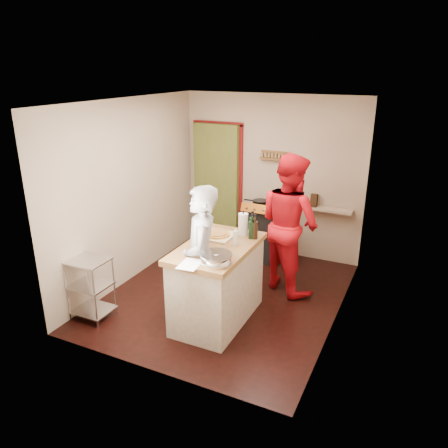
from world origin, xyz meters
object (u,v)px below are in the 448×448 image
Objects in this scene: wire_shelving at (90,286)px; person_stripe at (201,261)px; island at (218,281)px; person_red at (289,223)px; stove at (265,232)px.

wire_shelving is 0.45× the size of person_stripe.
island is (1.44, 0.63, 0.08)m from wire_shelving.
wire_shelving is at bearing 74.96° from person_red.
wire_shelving is 0.41× the size of person_red.
stove is at bearing 93.33° from island.
stove is 1.14m from person_red.
person_red is at bearing 42.92° from wire_shelving.
person_stripe is at bearing -109.84° from island.
person_stripe is 1.56m from person_red.
person_stripe is (-0.09, -0.25, 0.37)m from island.
person_stripe is 0.92× the size of person_red.
stove is 2.00m from island.
stove is 0.52× the size of person_red.
island is 0.45m from person_stripe.
person_stripe is at bearing 99.29° from person_red.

